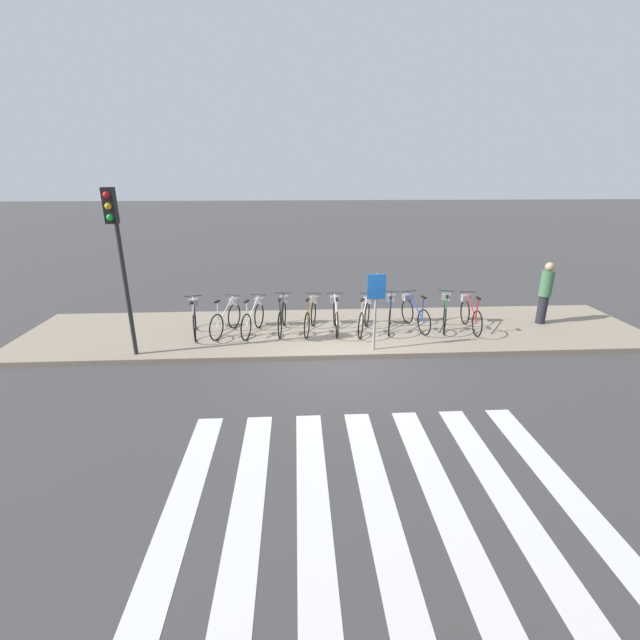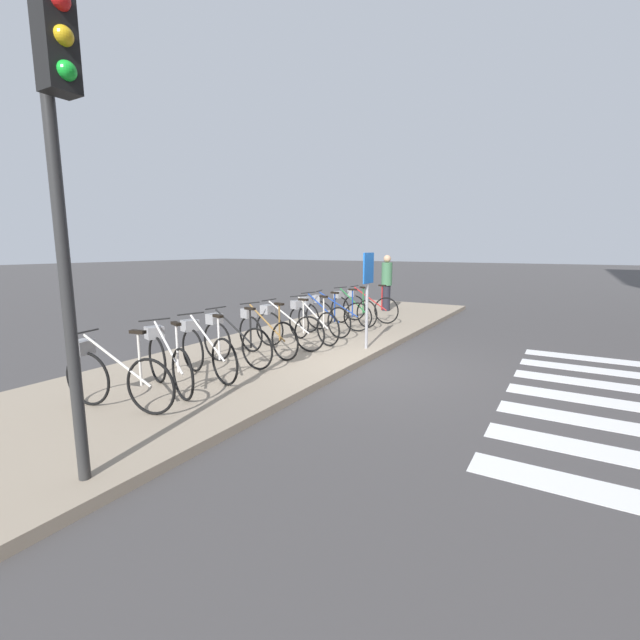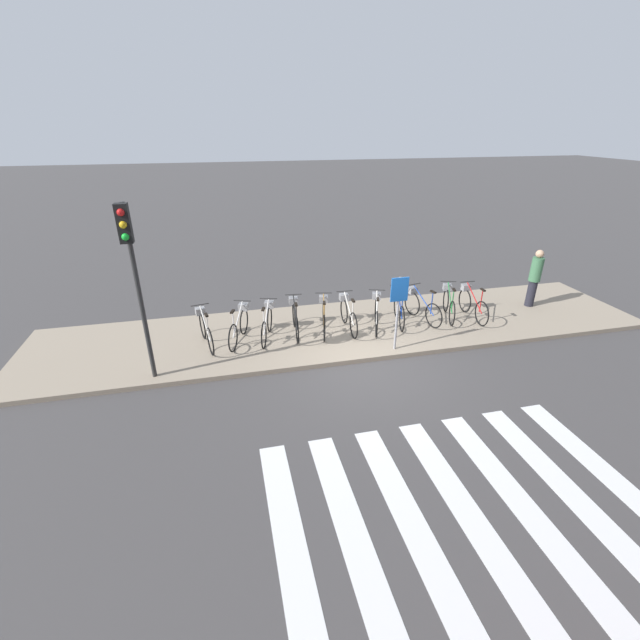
{
  "view_description": "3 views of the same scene",
  "coord_description": "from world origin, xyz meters",
  "px_view_note": "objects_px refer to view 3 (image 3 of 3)",
  "views": [
    {
      "loc": [
        -1.07,
        -9.42,
        4.32
      ],
      "look_at": [
        -0.5,
        0.81,
        0.74
      ],
      "focal_mm": 24.0,
      "sensor_mm": 36.0,
      "label": 1
    },
    {
      "loc": [
        -6.93,
        -3.22,
        2.13
      ],
      "look_at": [
        -0.58,
        0.57,
        0.88
      ],
      "focal_mm": 24.0,
      "sensor_mm": 36.0,
      "label": 2
    },
    {
      "loc": [
        -3.24,
        -8.59,
        5.37
      ],
      "look_at": [
        -1.0,
        0.92,
        0.84
      ],
      "focal_mm": 24.0,
      "sensor_mm": 36.0,
      "label": 3
    }
  ],
  "objects_px": {
    "parked_bicycle_9": "(449,302)",
    "parked_bicycle_5": "(348,314)",
    "parked_bicycle_0": "(205,329)",
    "parked_bicycle_3": "(295,317)",
    "pedestrian": "(535,277)",
    "parked_bicycle_2": "(267,322)",
    "traffic_light": "(132,260)",
    "parked_bicycle_6": "(376,312)",
    "parked_bicycle_1": "(239,325)",
    "parked_bicycle_8": "(421,305)",
    "parked_bicycle_4": "(324,316)",
    "parked_bicycle_7": "(399,307)",
    "sign_post": "(398,301)",
    "parked_bicycle_10": "(472,303)"
  },
  "relations": [
    {
      "from": "parked_bicycle_9",
      "to": "parked_bicycle_5",
      "type": "bearing_deg",
      "value": -178.4
    },
    {
      "from": "parked_bicycle_0",
      "to": "parked_bicycle_3",
      "type": "distance_m",
      "value": 2.37
    },
    {
      "from": "parked_bicycle_5",
      "to": "parked_bicycle_9",
      "type": "height_order",
      "value": "same"
    },
    {
      "from": "parked_bicycle_5",
      "to": "pedestrian",
      "type": "height_order",
      "value": "pedestrian"
    },
    {
      "from": "parked_bicycle_0",
      "to": "parked_bicycle_3",
      "type": "xyz_separation_m",
      "value": [
        2.36,
        0.15,
        0.0
      ]
    },
    {
      "from": "parked_bicycle_3",
      "to": "parked_bicycle_9",
      "type": "distance_m",
      "value": 4.57
    },
    {
      "from": "parked_bicycle_2",
      "to": "traffic_light",
      "type": "relative_size",
      "value": 0.42
    },
    {
      "from": "parked_bicycle_6",
      "to": "pedestrian",
      "type": "relative_size",
      "value": 0.9
    },
    {
      "from": "parked_bicycle_1",
      "to": "parked_bicycle_5",
      "type": "relative_size",
      "value": 0.95
    },
    {
      "from": "parked_bicycle_8",
      "to": "parked_bicycle_9",
      "type": "bearing_deg",
      "value": 0.3
    },
    {
      "from": "parked_bicycle_0",
      "to": "parked_bicycle_8",
      "type": "xyz_separation_m",
      "value": [
        6.05,
        0.16,
        0.0
      ]
    },
    {
      "from": "parked_bicycle_1",
      "to": "parked_bicycle_3",
      "type": "height_order",
      "value": "same"
    },
    {
      "from": "parked_bicycle_4",
      "to": "pedestrian",
      "type": "xyz_separation_m",
      "value": [
        6.71,
        0.26,
        0.5
      ]
    },
    {
      "from": "parked_bicycle_1",
      "to": "parked_bicycle_4",
      "type": "distance_m",
      "value": 2.28
    },
    {
      "from": "parked_bicycle_2",
      "to": "parked_bicycle_7",
      "type": "xyz_separation_m",
      "value": [
        3.78,
        0.13,
        0.0
      ]
    },
    {
      "from": "parked_bicycle_7",
      "to": "sign_post",
      "type": "distance_m",
      "value": 1.88
    },
    {
      "from": "parked_bicycle_5",
      "to": "parked_bicycle_2",
      "type": "bearing_deg",
      "value": -178.92
    },
    {
      "from": "parked_bicycle_6",
      "to": "parked_bicycle_3",
      "type": "bearing_deg",
      "value": 175.6
    },
    {
      "from": "parked_bicycle_5",
      "to": "traffic_light",
      "type": "height_order",
      "value": "traffic_light"
    },
    {
      "from": "parked_bicycle_9",
      "to": "parked_bicycle_3",
      "type": "bearing_deg",
      "value": -179.91
    },
    {
      "from": "parked_bicycle_1",
      "to": "sign_post",
      "type": "height_order",
      "value": "sign_post"
    },
    {
      "from": "parked_bicycle_2",
      "to": "parked_bicycle_7",
      "type": "bearing_deg",
      "value": 1.94
    },
    {
      "from": "parked_bicycle_6",
      "to": "parked_bicycle_7",
      "type": "xyz_separation_m",
      "value": [
        0.74,
        0.18,
        0.0
      ]
    },
    {
      "from": "parked_bicycle_0",
      "to": "parked_bicycle_10",
      "type": "bearing_deg",
      "value": -0.07
    },
    {
      "from": "parked_bicycle_2",
      "to": "pedestrian",
      "type": "bearing_deg",
      "value": 2.14
    },
    {
      "from": "parked_bicycle_1",
      "to": "parked_bicycle_7",
      "type": "relative_size",
      "value": 0.97
    },
    {
      "from": "parked_bicycle_3",
      "to": "parked_bicycle_5",
      "type": "bearing_deg",
      "value": -3.1
    },
    {
      "from": "parked_bicycle_5",
      "to": "pedestrian",
      "type": "distance_m",
      "value": 6.06
    },
    {
      "from": "parked_bicycle_10",
      "to": "traffic_light",
      "type": "relative_size",
      "value": 0.44
    },
    {
      "from": "parked_bicycle_6",
      "to": "traffic_light",
      "type": "bearing_deg",
      "value": -166.61
    },
    {
      "from": "parked_bicycle_5",
      "to": "sign_post",
      "type": "bearing_deg",
      "value": -59.86
    },
    {
      "from": "parked_bicycle_10",
      "to": "traffic_light",
      "type": "bearing_deg",
      "value": -170.99
    },
    {
      "from": "parked_bicycle_4",
      "to": "parked_bicycle_5",
      "type": "bearing_deg",
      "value": -0.72
    },
    {
      "from": "parked_bicycle_9",
      "to": "pedestrian",
      "type": "height_order",
      "value": "pedestrian"
    },
    {
      "from": "parked_bicycle_4",
      "to": "parked_bicycle_8",
      "type": "xyz_separation_m",
      "value": [
        2.9,
        0.07,
        0.0
      ]
    },
    {
      "from": "parked_bicycle_0",
      "to": "parked_bicycle_10",
      "type": "distance_m",
      "value": 7.59
    },
    {
      "from": "parked_bicycle_6",
      "to": "parked_bicycle_9",
      "type": "height_order",
      "value": "same"
    },
    {
      "from": "parked_bicycle_1",
      "to": "parked_bicycle_3",
      "type": "xyz_separation_m",
      "value": [
        1.49,
        0.11,
        0.0
      ]
    },
    {
      "from": "parked_bicycle_2",
      "to": "parked_bicycle_8",
      "type": "distance_m",
      "value": 4.46
    },
    {
      "from": "parked_bicycle_8",
      "to": "parked_bicycle_6",
      "type": "bearing_deg",
      "value": -172.91
    },
    {
      "from": "parked_bicycle_4",
      "to": "parked_bicycle_5",
      "type": "relative_size",
      "value": 0.98
    },
    {
      "from": "parked_bicycle_0",
      "to": "parked_bicycle_1",
      "type": "height_order",
      "value": "same"
    },
    {
      "from": "parked_bicycle_6",
      "to": "traffic_light",
      "type": "relative_size",
      "value": 0.42
    },
    {
      "from": "parked_bicycle_0",
      "to": "parked_bicycle_2",
      "type": "height_order",
      "value": "same"
    },
    {
      "from": "parked_bicycle_1",
      "to": "traffic_light",
      "type": "distance_m",
      "value": 3.4
    },
    {
      "from": "parked_bicycle_6",
      "to": "parked_bicycle_7",
      "type": "height_order",
      "value": "same"
    },
    {
      "from": "parked_bicycle_3",
      "to": "parked_bicycle_10",
      "type": "xyz_separation_m",
      "value": [
        5.22,
        -0.16,
        0.0
      ]
    },
    {
      "from": "parked_bicycle_6",
      "to": "parked_bicycle_9",
      "type": "relative_size",
      "value": 1.0
    },
    {
      "from": "pedestrian",
      "to": "parked_bicycle_2",
      "type": "bearing_deg",
      "value": -177.86
    },
    {
      "from": "parked_bicycle_10",
      "to": "sign_post",
      "type": "bearing_deg",
      "value": -155.42
    }
  ]
}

